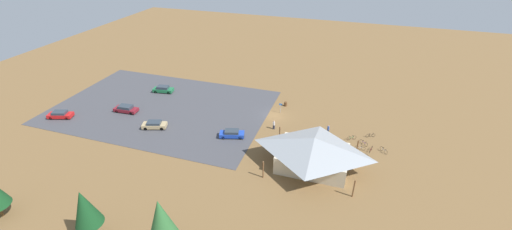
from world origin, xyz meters
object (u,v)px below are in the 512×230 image
Objects in this scene: pine_midwest at (85,208)px; car_blue_by_curb at (232,134)px; bike_pavilion at (313,150)px; bicycle_black_yard_right at (371,135)px; bicycle_green_yard_front at (352,138)px; bicycle_red_front_row at (371,149)px; bicycle_silver_lone_west at (384,150)px; bicycle_orange_yard_center at (304,133)px; car_red_mid_lot at (60,115)px; car_maroon_aisle_side at (126,109)px; bicycle_white_edge_north at (360,148)px; car_green_front_row at (163,89)px; trash_bin at (286,104)px; bicycle_purple_trailside at (364,143)px; car_tan_far_end at (154,125)px; lot_sign at (280,107)px; visitor_crossing_yard at (274,125)px; visitor_by_pavilion at (328,129)px; bicycle_teal_near_sign at (363,156)px; pine_far_west at (161,221)px.

pine_midwest is 26.32m from car_blue_by_curb.
bike_pavilion reaches higher than bicycle_black_yard_right.
bicycle_red_front_row is at bearing 143.47° from bicycle_green_yard_front.
bicycle_black_yard_right is at bearing -127.65° from bike_pavilion.
bicycle_green_yard_front is at bearing -21.86° from bicycle_silver_lone_west.
car_red_mid_lot reaches higher than bicycle_orange_yard_center.
bicycle_red_front_row is 0.95× the size of bicycle_orange_yard_center.
car_blue_by_curb is at bearing 175.42° from car_maroon_aisle_side.
bicycle_white_edge_north is 43.81m from car_green_front_row.
trash_bin is 0.68× the size of bicycle_purple_trailside.
bicycle_green_yard_front is 0.32× the size of car_tan_far_end.
visitor_crossing_yard is at bearing 93.03° from lot_sign.
visitor_by_pavilion is (7.31, 1.21, 0.58)m from bicycle_black_yard_right.
bicycle_orange_yard_center is 0.96× the size of visitor_crossing_yard.
bicycle_orange_yard_center is at bearing -166.95° from car_tan_far_end.
trash_bin is 0.50× the size of visitor_crossing_yard.
lot_sign is 0.47× the size of car_blue_by_curb.
bicycle_orange_yard_center is (-5.91, 6.49, -1.03)m from lot_sign.
car_blue_by_curb reaches higher than trash_bin.
car_green_front_row reaches higher than bicycle_white_edge_north.
pine_midwest is 41.48m from bicycle_green_yard_front.
pine_midwest is 4.14× the size of visitor_by_pavilion.
bicycle_purple_trailside reaches higher than bicycle_teal_near_sign.
car_tan_far_end is at bearing 11.77° from bicycle_green_yard_front.
bike_pavilion is at bearing 108.86° from bicycle_orange_yard_center.
bicycle_black_yard_right is at bearing -173.11° from car_maroon_aisle_side.
car_red_mid_lot is (57.46, 7.19, 0.38)m from bicycle_red_front_row.
car_blue_by_curb is at bearing 7.94° from bicycle_silver_lone_west.
bicycle_orange_yard_center is 1.30× the size of bicycle_purple_trailside.
bicycle_teal_near_sign is (-16.14, 10.13, -1.01)m from lot_sign.
car_tan_far_end is (38.00, 4.82, 0.37)m from bicycle_red_front_row.
trash_bin is at bearing -59.83° from bicycle_orange_yard_center.
bicycle_silver_lone_west is at bearing 175.70° from bicycle_orange_yard_center.
bicycle_orange_yard_center reaches higher than bicycle_black_yard_right.
trash_bin is 0.52× the size of bicycle_teal_near_sign.
bicycle_silver_lone_west is 40.30m from car_tan_far_end.
pine_far_west is 4.68× the size of visitor_by_pavilion.
bicycle_purple_trailside is (-29.83, -29.56, -4.50)m from pine_midwest.
bicycle_green_yard_front is 3.65m from bicycle_black_yard_right.
visitor_crossing_yard is at bearing 9.00° from bicycle_black_yard_right.
bicycle_orange_yard_center is at bearing -175.69° from car_maroon_aisle_side.
bicycle_black_yard_right is 58.47m from car_red_mid_lot.
car_green_front_row reaches higher than bicycle_green_yard_front.
bicycle_red_front_row is at bearing -128.23° from pine_far_west.
bicycle_black_yard_right is 0.33× the size of car_maroon_aisle_side.
bicycle_red_front_row is 8.08m from visitor_by_pavilion.
car_tan_far_end is (20.61, 12.64, -0.67)m from lot_sign.
bicycle_white_edge_north is (1.62, 4.50, 0.02)m from bicycle_black_yard_right.
bicycle_black_yard_right is at bearing -111.11° from bicycle_purple_trailside.
car_blue_by_curb is at bearing 21.63° from visitor_by_pavilion.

